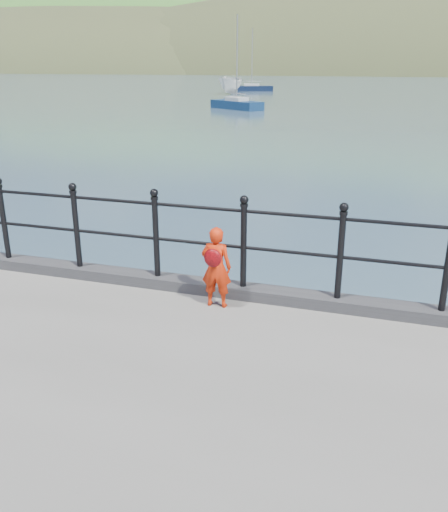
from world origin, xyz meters
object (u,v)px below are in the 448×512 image
(railing, at_px, (199,232))
(launch_white, at_px, (231,85))
(child, at_px, (216,267))
(sailboat_port, at_px, (237,105))
(sailboat_left, at_px, (252,89))

(railing, relative_size, launch_white, 3.25)
(child, bearing_deg, launch_white, -77.16)
(child, xyz_separation_m, launch_white, (-18.56, 61.92, -0.45))
(railing, height_order, sailboat_port, sailboat_port)
(child, bearing_deg, railing, -49.86)
(railing, height_order, sailboat_left, sailboat_left)
(railing, xyz_separation_m, child, (0.36, -0.37, -0.30))
(sailboat_port, xyz_separation_m, sailboat_left, (-6.39, 29.22, -0.00))
(railing, relative_size, sailboat_left, 2.21)
(railing, bearing_deg, launch_white, 106.48)
(railing, bearing_deg, sailboat_port, 105.57)
(child, relative_size, sailboat_port, 0.13)
(launch_white, bearing_deg, child, -70.95)
(sailboat_port, bearing_deg, child, -40.52)
(railing, relative_size, sailboat_port, 2.36)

